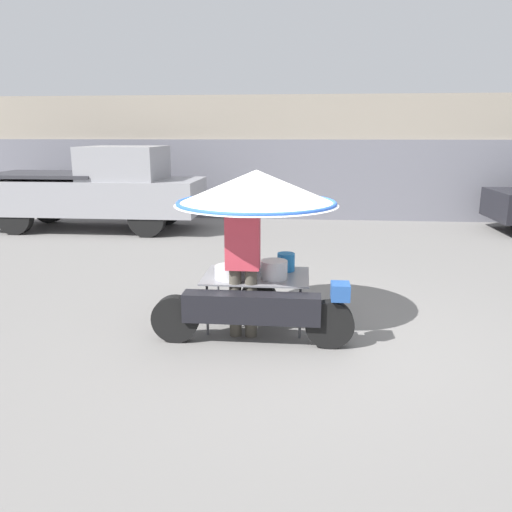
{
  "coord_description": "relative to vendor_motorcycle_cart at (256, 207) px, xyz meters",
  "views": [
    {
      "loc": [
        0.1,
        -5.41,
        2.29
      ],
      "look_at": [
        -0.44,
        0.3,
        0.88
      ],
      "focal_mm": 35.0,
      "sensor_mm": 36.0,
      "label": 1
    }
  ],
  "objects": [
    {
      "name": "ground_plane",
      "position": [
        0.44,
        -0.29,
        -1.47
      ],
      "size": [
        36.0,
        36.0,
        0.0
      ],
      "primitive_type": "plane",
      "color": "slate"
    },
    {
      "name": "pickup_truck",
      "position": [
        -4.43,
        6.0,
        -0.49
      ],
      "size": [
        5.27,
        1.89,
        2.01
      ],
      "color": "black",
      "rests_on": "ground"
    },
    {
      "name": "vendor_motorcycle_cart",
      "position": [
        0.0,
        0.0,
        0.0
      ],
      "size": [
        2.26,
        1.92,
        1.89
      ],
      "color": "black",
      "rests_on": "ground"
    },
    {
      "name": "vendor_person",
      "position": [
        -0.12,
        -0.3,
        -0.55
      ],
      "size": [
        0.38,
        0.22,
        1.64
      ],
      "color": "#4C473D",
      "rests_on": "ground"
    },
    {
      "name": "shopfront_building",
      "position": [
        0.44,
        8.98,
        0.17
      ],
      "size": [
        28.0,
        2.06,
        3.3
      ],
      "color": "gray",
      "rests_on": "ground"
    }
  ]
}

